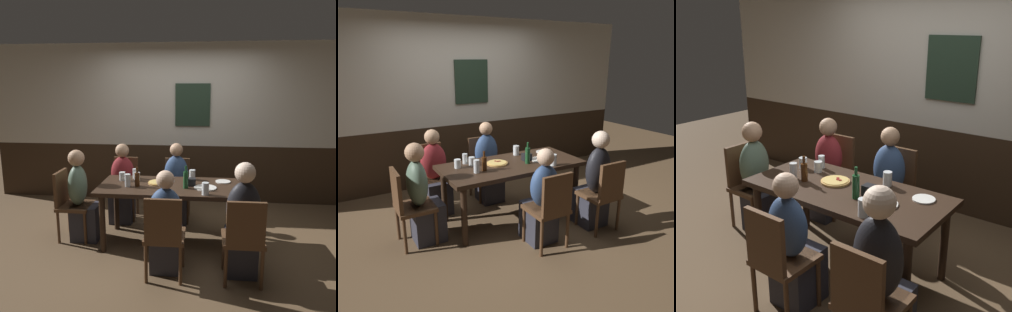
% 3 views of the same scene
% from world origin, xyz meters
% --- Properties ---
extents(ground_plane, '(12.00, 12.00, 0.00)m').
position_xyz_m(ground_plane, '(0.00, 0.00, 0.00)').
color(ground_plane, brown).
extents(wall_back, '(6.40, 0.13, 2.60)m').
position_xyz_m(wall_back, '(0.00, 1.65, 1.30)').
color(wall_back, '#332316').
rests_on(wall_back, ground_plane).
extents(dining_table, '(1.76, 0.80, 0.74)m').
position_xyz_m(dining_table, '(0.00, 0.00, 0.66)').
color(dining_table, black).
rests_on(dining_table, ground_plane).
extents(chair_head_west, '(0.40, 0.40, 0.88)m').
position_xyz_m(chair_head_west, '(-1.29, 0.00, 0.50)').
color(chair_head_west, '#513521').
rests_on(chair_head_west, ground_plane).
extents(chair_left_far, '(0.40, 0.40, 0.88)m').
position_xyz_m(chair_left_far, '(-0.77, 0.82, 0.50)').
color(chair_left_far, '#513521').
rests_on(chair_left_far, ground_plane).
extents(chair_right_near, '(0.40, 0.40, 0.88)m').
position_xyz_m(chair_right_near, '(0.77, -0.82, 0.50)').
color(chair_right_near, '#513521').
rests_on(chair_right_near, ground_plane).
extents(chair_mid_near, '(0.40, 0.40, 0.88)m').
position_xyz_m(chair_mid_near, '(0.00, -0.82, 0.50)').
color(chair_mid_near, '#513521').
rests_on(chair_mid_near, ground_plane).
extents(chair_mid_far, '(0.40, 0.40, 0.88)m').
position_xyz_m(chair_mid_far, '(0.00, 0.82, 0.50)').
color(chair_mid_far, '#513521').
rests_on(chair_mid_far, ground_plane).
extents(person_head_west, '(0.37, 0.34, 1.15)m').
position_xyz_m(person_head_west, '(-1.13, 0.00, 0.49)').
color(person_head_west, '#2D2D38').
rests_on(person_head_west, ground_plane).
extents(person_left_far, '(0.34, 0.37, 1.12)m').
position_xyz_m(person_left_far, '(-0.77, 0.65, 0.47)').
color(person_left_far, '#2D2D38').
rests_on(person_left_far, ground_plane).
extents(person_right_near, '(0.34, 0.37, 1.20)m').
position_xyz_m(person_right_near, '(0.77, -0.66, 0.51)').
color(person_right_near, '#2D2D38').
rests_on(person_right_near, ground_plane).
extents(person_mid_near, '(0.34, 0.37, 1.10)m').
position_xyz_m(person_mid_near, '(0.00, -0.65, 0.46)').
color(person_mid_near, '#2D2D38').
rests_on(person_mid_near, ground_plane).
extents(person_mid_far, '(0.34, 0.37, 1.14)m').
position_xyz_m(person_mid_far, '(-0.00, 0.66, 0.48)').
color(person_mid_far, '#2D2D38').
rests_on(person_mid_far, ground_plane).
extents(pizza, '(0.26, 0.26, 0.03)m').
position_xyz_m(pizza, '(-0.17, 0.06, 0.75)').
color(pizza, tan).
rests_on(pizza, dining_table).
extents(beer_glass_half, '(0.08, 0.08, 0.11)m').
position_xyz_m(beer_glass_half, '(-0.65, 0.16, 0.79)').
color(beer_glass_half, silver).
rests_on(beer_glass_half, dining_table).
extents(pint_glass_pale, '(0.08, 0.08, 0.13)m').
position_xyz_m(pint_glass_pale, '(0.24, 0.28, 0.80)').
color(pint_glass_pale, silver).
rests_on(pint_glass_pale, dining_table).
extents(tumbler_short, '(0.08, 0.08, 0.10)m').
position_xyz_m(tumbler_short, '(-0.46, 0.17, 0.79)').
color(tumbler_short, silver).
rests_on(tumbler_short, dining_table).
extents(beer_glass_tall, '(0.07, 0.07, 0.15)m').
position_xyz_m(beer_glass_tall, '(-0.52, -0.10, 0.81)').
color(beer_glass_tall, silver).
rests_on(beer_glass_tall, dining_table).
extents(pint_glass_stout, '(0.06, 0.06, 0.13)m').
position_xyz_m(pint_glass_stout, '(-0.50, 0.27, 0.79)').
color(pint_glass_stout, silver).
rests_on(pint_glass_stout, dining_table).
extents(highball_clear, '(0.08, 0.08, 0.14)m').
position_xyz_m(highball_clear, '(0.40, -0.32, 0.80)').
color(highball_clear, silver).
rests_on(highball_clear, dining_table).
extents(beer_bottle_green, '(0.06, 0.06, 0.27)m').
position_xyz_m(beer_bottle_green, '(0.17, -0.10, 0.85)').
color(beer_bottle_green, '#194723').
rests_on(beer_bottle_green, dining_table).
extents(beer_bottle_brown, '(0.06, 0.06, 0.23)m').
position_xyz_m(beer_bottle_brown, '(-0.41, -0.08, 0.83)').
color(beer_bottle_brown, '#42230F').
rests_on(beer_bottle_brown, dining_table).
extents(plate_white_large, '(0.26, 0.26, 0.01)m').
position_xyz_m(plate_white_large, '(0.40, -0.08, 0.75)').
color(plate_white_large, white).
rests_on(plate_white_large, dining_table).
extents(plate_white_small, '(0.19, 0.19, 0.01)m').
position_xyz_m(plate_white_small, '(0.62, 0.20, 0.75)').
color(plate_white_small, white).
rests_on(plate_white_small, dining_table).
extents(condiment_caddy, '(0.11, 0.09, 0.09)m').
position_xyz_m(condiment_caddy, '(0.23, 0.01, 0.79)').
color(condiment_caddy, black).
rests_on(condiment_caddy, dining_table).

